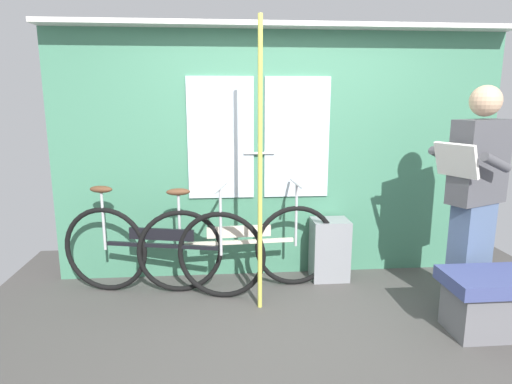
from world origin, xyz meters
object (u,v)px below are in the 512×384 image
bicycle_leaning_behind (161,250)px  bench_seat_corner (493,302)px  bicycle_near_door (238,246)px  handrail_pole (260,170)px  passenger_reading_newspaper (475,194)px  trash_bin_by_wall (329,249)px

bicycle_leaning_behind → bench_seat_corner: bearing=-6.5°
bicycle_near_door → bench_seat_corner: bearing=-31.0°
bicycle_near_door → handrail_pole: (0.16, -0.39, 0.74)m
passenger_reading_newspaper → bicycle_leaning_behind: bearing=-34.2°
bicycle_near_door → handrail_pole: size_ratio=0.78×
bicycle_leaning_behind → trash_bin_by_wall: 1.54m
bicycle_leaning_behind → passenger_reading_newspaper: bearing=3.1°
bicycle_near_door → passenger_reading_newspaper: passenger_reading_newspaper is taller
bicycle_near_door → bicycle_leaning_behind: (-0.66, -0.06, 0.01)m
bicycle_near_door → bench_seat_corner: (1.79, -0.93, -0.15)m
trash_bin_by_wall → handrail_pole: (-0.71, -0.54, 0.85)m
bicycle_leaning_behind → handrail_pole: bearing=-8.7°
bicycle_near_door → bicycle_leaning_behind: size_ratio=1.01×
trash_bin_by_wall → handrail_pole: size_ratio=0.25×
bicycle_near_door → handrail_pole: 0.85m
bicycle_leaning_behind → bench_seat_corner: (2.45, -0.87, -0.16)m
handrail_pole → bicycle_near_door: bearing=112.0°
bicycle_near_door → trash_bin_by_wall: bearing=6.2°
bicycle_leaning_behind → trash_bin_by_wall: bicycle_leaning_behind is taller
bicycle_near_door → bench_seat_corner: bicycle_near_door is taller
bicycle_leaning_behind → passenger_reading_newspaper: size_ratio=0.99×
passenger_reading_newspaper → bench_seat_corner: 0.82m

